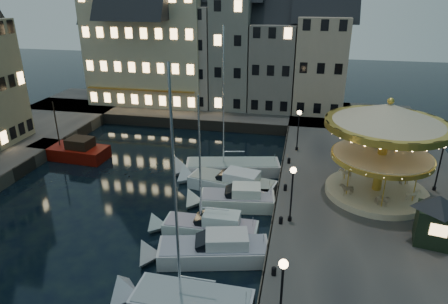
% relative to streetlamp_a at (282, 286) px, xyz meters
% --- Properties ---
extents(ground, '(160.00, 160.00, 0.00)m').
position_rel_streetlamp_a_xyz_m(ground, '(-7.20, 9.00, -4.02)').
color(ground, black).
rests_on(ground, ground).
extents(quay_east, '(16.00, 56.00, 1.30)m').
position_rel_streetlamp_a_xyz_m(quay_east, '(6.80, 15.00, -3.37)').
color(quay_east, '#474442').
rests_on(quay_east, ground).
extents(quay_north, '(44.00, 12.00, 1.30)m').
position_rel_streetlamp_a_xyz_m(quay_north, '(-15.20, 37.00, -3.37)').
color(quay_north, '#474442').
rests_on(quay_north, ground).
extents(quaywall_e, '(0.15, 44.00, 1.30)m').
position_rel_streetlamp_a_xyz_m(quaywall_e, '(-1.20, 15.00, -3.37)').
color(quaywall_e, '#47423A').
rests_on(quaywall_e, ground).
extents(quaywall_n, '(48.00, 0.15, 1.30)m').
position_rel_streetlamp_a_xyz_m(quaywall_n, '(-13.20, 31.00, -3.37)').
color(quaywall_n, '#47423A').
rests_on(quaywall_n, ground).
extents(streetlamp_a, '(0.44, 0.44, 4.17)m').
position_rel_streetlamp_a_xyz_m(streetlamp_a, '(0.00, 0.00, 0.00)').
color(streetlamp_a, black).
rests_on(streetlamp_a, quay_east).
extents(streetlamp_b, '(0.44, 0.44, 4.17)m').
position_rel_streetlamp_a_xyz_m(streetlamp_b, '(0.00, 10.00, 0.00)').
color(streetlamp_b, black).
rests_on(streetlamp_b, quay_east).
extents(streetlamp_c, '(0.44, 0.44, 4.17)m').
position_rel_streetlamp_a_xyz_m(streetlamp_c, '(0.00, 23.50, 0.00)').
color(streetlamp_c, black).
rests_on(streetlamp_c, quay_east).
extents(streetlamp_d, '(0.44, 0.44, 4.17)m').
position_rel_streetlamp_a_xyz_m(streetlamp_d, '(11.30, 17.00, 0.00)').
color(streetlamp_d, black).
rests_on(streetlamp_d, quay_east).
extents(bollard_a, '(0.30, 0.30, 0.57)m').
position_rel_streetlamp_a_xyz_m(bollard_a, '(-0.60, 4.00, -2.41)').
color(bollard_a, black).
rests_on(bollard_a, quay_east).
extents(bollard_b, '(0.30, 0.30, 0.57)m').
position_rel_streetlamp_a_xyz_m(bollard_b, '(-0.60, 9.50, -2.41)').
color(bollard_b, black).
rests_on(bollard_b, quay_east).
extents(bollard_c, '(0.30, 0.30, 0.57)m').
position_rel_streetlamp_a_xyz_m(bollard_c, '(-0.60, 14.50, -2.41)').
color(bollard_c, black).
rests_on(bollard_c, quay_east).
extents(bollard_d, '(0.30, 0.30, 0.57)m').
position_rel_streetlamp_a_xyz_m(bollard_d, '(-0.60, 20.00, -2.41)').
color(bollard_d, black).
rests_on(bollard_d, quay_east).
extents(townhouse_na, '(5.50, 8.00, 12.80)m').
position_rel_streetlamp_a_xyz_m(townhouse_na, '(-26.70, 39.00, 3.76)').
color(townhouse_na, gray).
rests_on(townhouse_na, quay_north).
extents(townhouse_nb, '(6.16, 8.00, 13.80)m').
position_rel_streetlamp_a_xyz_m(townhouse_nb, '(-21.25, 39.00, 4.26)').
color(townhouse_nb, slate).
rests_on(townhouse_nb, quay_north).
extents(townhouse_nc, '(6.82, 8.00, 14.80)m').
position_rel_streetlamp_a_xyz_m(townhouse_nc, '(-15.20, 39.00, 4.76)').
color(townhouse_nc, '#A8968D').
rests_on(townhouse_nc, quay_north).
extents(townhouse_nd, '(5.50, 8.00, 15.80)m').
position_rel_streetlamp_a_xyz_m(townhouse_nd, '(-9.45, 39.00, 5.26)').
color(townhouse_nd, gray).
rests_on(townhouse_nd, quay_north).
extents(townhouse_ne, '(6.16, 8.00, 12.80)m').
position_rel_streetlamp_a_xyz_m(townhouse_ne, '(-4.00, 39.00, 3.76)').
color(townhouse_ne, slate).
rests_on(townhouse_ne, quay_north).
extents(townhouse_nf, '(6.82, 8.00, 13.80)m').
position_rel_streetlamp_a_xyz_m(townhouse_nf, '(2.05, 39.00, 4.26)').
color(townhouse_nf, tan).
rests_on(townhouse_nf, quay_north).
extents(hotel_corner, '(17.60, 9.00, 16.80)m').
position_rel_streetlamp_a_xyz_m(hotel_corner, '(-21.20, 39.00, 5.76)').
color(hotel_corner, beige).
rests_on(hotel_corner, quay_north).
extents(motorboat_a, '(7.67, 2.66, 12.84)m').
position_rel_streetlamp_a_xyz_m(motorboat_a, '(-5.39, 1.65, -3.48)').
color(motorboat_a, silver).
rests_on(motorboat_a, ground).
extents(motorboat_b, '(8.32, 4.11, 2.15)m').
position_rel_streetlamp_a_xyz_m(motorboat_b, '(-5.10, 6.24, -3.37)').
color(motorboat_b, silver).
rests_on(motorboat_b, ground).
extents(motorboat_c, '(7.78, 2.06, 10.34)m').
position_rel_streetlamp_a_xyz_m(motorboat_c, '(-5.92, 8.87, -3.34)').
color(motorboat_c, silver).
rests_on(motorboat_c, ground).
extents(motorboat_d, '(7.10, 3.14, 2.15)m').
position_rel_streetlamp_a_xyz_m(motorboat_d, '(-4.76, 13.24, -3.38)').
color(motorboat_d, white).
rests_on(motorboat_d, ground).
extents(motorboat_e, '(8.73, 4.18, 2.15)m').
position_rel_streetlamp_a_xyz_m(motorboat_e, '(-5.68, 16.14, -3.37)').
color(motorboat_e, silver).
rests_on(motorboat_e, ground).
extents(motorboat_f, '(10.00, 4.54, 13.26)m').
position_rel_streetlamp_a_xyz_m(motorboat_f, '(-6.45, 19.51, -3.49)').
color(motorboat_f, silver).
rests_on(motorboat_f, ground).
extents(red_fishing_boat, '(8.43, 3.41, 6.18)m').
position_rel_streetlamp_a_xyz_m(red_fishing_boat, '(-23.17, 19.79, -3.31)').
color(red_fishing_boat, '#640C05').
rests_on(red_fishing_boat, ground).
extents(carousel, '(9.06, 9.06, 7.93)m').
position_rel_streetlamp_a_xyz_m(carousel, '(6.52, 15.25, 2.51)').
color(carousel, beige).
rests_on(carousel, quay_east).
extents(ticket_kiosk, '(3.30, 3.30, 3.86)m').
position_rel_streetlamp_a_xyz_m(ticket_kiosk, '(9.06, 9.29, -0.42)').
color(ticket_kiosk, black).
rests_on(ticket_kiosk, quay_east).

